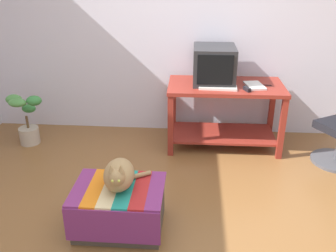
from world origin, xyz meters
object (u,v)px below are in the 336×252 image
Objects in this scene: ottoman_with_blanket at (119,208)px; stapler at (247,89)px; desk at (225,105)px; book at (255,86)px; cat at (119,175)px; potted_plant at (26,119)px; tv_monitor at (214,65)px; keyboard at (218,88)px.

ottoman_with_blanket is 1.84m from stapler.
desk is 4.43× the size of book.
ottoman_with_blanket is at bearing -135.19° from cat.
potted_plant is at bearing 155.86° from stapler.
potted_plant is (-2.26, -0.14, -0.19)m from desk.
cat is 0.67× the size of potted_plant.
cat is at bearing -45.55° from potted_plant.
ottoman_with_blanket is (-1.21, -1.51, -0.56)m from book.
desk is at bearing 59.71° from ottoman_with_blanket.
book is 0.40× the size of ottoman_with_blanket.
potted_plant is at bearing 133.92° from ottoman_with_blanket.
desk is 2.09× the size of potted_plant.
tv_monitor is at bearing 5.65° from potted_plant.
cat reaches higher than potted_plant.
desk is 0.38m from stapler.
desk is at bearing 54.70° from cat.
tv_monitor is 0.84× the size of potted_plant.
book is at bearing 46.15° from cat.
keyboard reaches higher than cat.
stapler is (0.30, -0.05, 0.01)m from keyboard.
stapler reaches higher than potted_plant.
tv_monitor is 1.83m from cat.
book is at bearing 17.72° from keyboard.
keyboard reaches higher than potted_plant.
desk is 1.78m from cat.
keyboard is 2.21m from potted_plant.
book is at bearing 35.12° from stapler.
tv_monitor is 1.78× the size of book.
tv_monitor is 0.47m from stapler.
keyboard is at bearing 59.97° from ottoman_with_blanket.
book is 2.60m from potted_plant.
stapler is (-0.10, -0.16, 0.01)m from book.
keyboard is at bearing -0.20° from potted_plant.
cat is at bearing -139.89° from book.
potted_plant is at bearing 129.33° from cat.
potted_plant is at bearing -175.00° from tv_monitor.
potted_plant is (-2.57, -0.10, -0.44)m from book.
book reaches higher than ottoman_with_blanket.
ottoman_with_blanket is at bearing -116.02° from tv_monitor.
book reaches higher than cat.
stapler is (2.47, -0.06, 0.45)m from potted_plant.
desk is 3.09× the size of cat.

